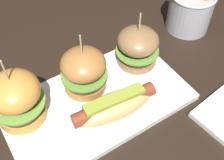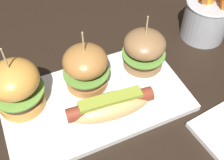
% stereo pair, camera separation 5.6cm
% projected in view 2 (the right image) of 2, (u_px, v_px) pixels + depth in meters
% --- Properties ---
extents(ground_plane, '(3.00, 3.00, 0.00)m').
position_uv_depth(ground_plane, '(96.00, 102.00, 0.59)').
color(ground_plane, black).
extents(platter_main, '(0.37, 0.21, 0.01)m').
position_uv_depth(platter_main, '(96.00, 100.00, 0.59)').
color(platter_main, white).
rests_on(platter_main, ground).
extents(hot_dog, '(0.17, 0.07, 0.05)m').
position_uv_depth(hot_dog, '(110.00, 105.00, 0.54)').
color(hot_dog, tan).
rests_on(hot_dog, platter_main).
extents(slider_left, '(0.10, 0.10, 0.15)m').
position_uv_depth(slider_left, '(16.00, 86.00, 0.53)').
color(slider_left, gold).
rests_on(slider_left, platter_main).
extents(slider_center, '(0.10, 0.10, 0.14)m').
position_uv_depth(slider_center, '(84.00, 68.00, 0.57)').
color(slider_center, '#AA7037').
rests_on(slider_center, platter_main).
extents(slider_right, '(0.10, 0.10, 0.13)m').
position_uv_depth(slider_right, '(144.00, 50.00, 0.61)').
color(slider_right, olive).
rests_on(slider_right, platter_main).
extents(fries_bucket, '(0.11, 0.11, 0.14)m').
position_uv_depth(fries_bucket, '(206.00, 18.00, 0.69)').
color(fries_bucket, '#A8AAB2').
rests_on(fries_bucket, ground).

